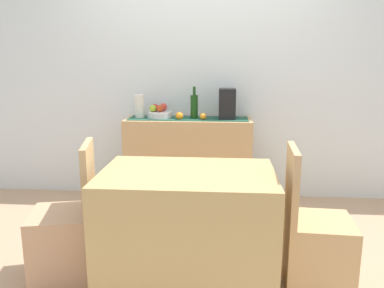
{
  "coord_description": "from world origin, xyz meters",
  "views": [
    {
      "loc": [
        0.19,
        -2.83,
        1.42
      ],
      "look_at": [
        -0.06,
        0.35,
        0.72
      ],
      "focal_mm": 36.63,
      "sensor_mm": 36.0,
      "label": 1
    }
  ],
  "objects_px": {
    "wine_bottle": "(194,106)",
    "ceramic_vase": "(140,106)",
    "dining_table": "(188,228)",
    "coffee_maker": "(227,104)",
    "sideboard_console": "(188,161)",
    "chair_by_corner": "(315,247)",
    "chair_near_window": "(66,238)",
    "fruit_bowl": "(160,115)"
  },
  "relations": [
    {
      "from": "dining_table",
      "to": "chair_near_window",
      "type": "distance_m",
      "value": 0.81
    },
    {
      "from": "fruit_bowl",
      "to": "chair_by_corner",
      "type": "height_order",
      "value": "fruit_bowl"
    },
    {
      "from": "ceramic_vase",
      "to": "chair_near_window",
      "type": "xyz_separation_m",
      "value": [
        -0.2,
        -1.45,
        -0.7
      ]
    },
    {
      "from": "fruit_bowl",
      "to": "ceramic_vase",
      "type": "height_order",
      "value": "ceramic_vase"
    },
    {
      "from": "sideboard_console",
      "to": "ceramic_vase",
      "type": "bearing_deg",
      "value": 180.0
    },
    {
      "from": "sideboard_console",
      "to": "wine_bottle",
      "type": "height_order",
      "value": "wine_bottle"
    },
    {
      "from": "wine_bottle",
      "to": "chair_near_window",
      "type": "bearing_deg",
      "value": -116.98
    },
    {
      "from": "ceramic_vase",
      "to": "sideboard_console",
      "type": "bearing_deg",
      "value": 0.0
    },
    {
      "from": "dining_table",
      "to": "chair_near_window",
      "type": "bearing_deg",
      "value": 179.75
    },
    {
      "from": "chair_near_window",
      "to": "ceramic_vase",
      "type": "bearing_deg",
      "value": 81.98
    },
    {
      "from": "sideboard_console",
      "to": "fruit_bowl",
      "type": "height_order",
      "value": "fruit_bowl"
    },
    {
      "from": "wine_bottle",
      "to": "chair_by_corner",
      "type": "bearing_deg",
      "value": -59.19
    },
    {
      "from": "wine_bottle",
      "to": "ceramic_vase",
      "type": "xyz_separation_m",
      "value": [
        -0.53,
        0.0,
        -0.01
      ]
    },
    {
      "from": "sideboard_console",
      "to": "wine_bottle",
      "type": "xyz_separation_m",
      "value": [
        0.06,
        -0.0,
        0.55
      ]
    },
    {
      "from": "sideboard_console",
      "to": "coffee_maker",
      "type": "height_order",
      "value": "coffee_maker"
    },
    {
      "from": "fruit_bowl",
      "to": "wine_bottle",
      "type": "height_order",
      "value": "wine_bottle"
    },
    {
      "from": "fruit_bowl",
      "to": "coffee_maker",
      "type": "height_order",
      "value": "coffee_maker"
    },
    {
      "from": "sideboard_console",
      "to": "fruit_bowl",
      "type": "xyz_separation_m",
      "value": [
        -0.28,
        0.0,
        0.46
      ]
    },
    {
      "from": "dining_table",
      "to": "chair_by_corner",
      "type": "distance_m",
      "value": 0.81
    },
    {
      "from": "sideboard_console",
      "to": "ceramic_vase",
      "type": "relative_size",
      "value": 5.34
    },
    {
      "from": "fruit_bowl",
      "to": "coffee_maker",
      "type": "distance_m",
      "value": 0.67
    },
    {
      "from": "coffee_maker",
      "to": "chair_near_window",
      "type": "height_order",
      "value": "coffee_maker"
    },
    {
      "from": "ceramic_vase",
      "to": "chair_near_window",
      "type": "bearing_deg",
      "value": -98.02
    },
    {
      "from": "fruit_bowl",
      "to": "coffee_maker",
      "type": "relative_size",
      "value": 0.82
    },
    {
      "from": "chair_near_window",
      "to": "chair_by_corner",
      "type": "relative_size",
      "value": 1.0
    },
    {
      "from": "sideboard_console",
      "to": "coffee_maker",
      "type": "bearing_deg",
      "value": 0.0
    },
    {
      "from": "fruit_bowl",
      "to": "wine_bottle",
      "type": "distance_m",
      "value": 0.35
    },
    {
      "from": "ceramic_vase",
      "to": "chair_by_corner",
      "type": "distance_m",
      "value": 2.13
    },
    {
      "from": "wine_bottle",
      "to": "chair_near_window",
      "type": "height_order",
      "value": "wine_bottle"
    },
    {
      "from": "chair_near_window",
      "to": "chair_by_corner",
      "type": "distance_m",
      "value": 1.6
    },
    {
      "from": "sideboard_console",
      "to": "wine_bottle",
      "type": "distance_m",
      "value": 0.55
    },
    {
      "from": "dining_table",
      "to": "coffee_maker",
      "type": "bearing_deg",
      "value": 80.12
    },
    {
      "from": "sideboard_console",
      "to": "dining_table",
      "type": "height_order",
      "value": "sideboard_console"
    },
    {
      "from": "sideboard_console",
      "to": "chair_near_window",
      "type": "bearing_deg",
      "value": -115.18
    },
    {
      "from": "dining_table",
      "to": "ceramic_vase",
      "type": "bearing_deg",
      "value": 112.36
    },
    {
      "from": "wine_bottle",
      "to": "coffee_maker",
      "type": "xyz_separation_m",
      "value": [
        0.32,
        0.0,
        0.03
      ]
    },
    {
      "from": "coffee_maker",
      "to": "dining_table",
      "type": "bearing_deg",
      "value": -99.88
    },
    {
      "from": "wine_bottle",
      "to": "sideboard_console",
      "type": "bearing_deg",
      "value": 180.0
    },
    {
      "from": "sideboard_console",
      "to": "dining_table",
      "type": "relative_size",
      "value": 1.14
    },
    {
      "from": "dining_table",
      "to": "chair_by_corner",
      "type": "xyz_separation_m",
      "value": [
        0.8,
        0.0,
        -0.1
      ]
    },
    {
      "from": "sideboard_console",
      "to": "fruit_bowl",
      "type": "relative_size",
      "value": 5.06
    },
    {
      "from": "dining_table",
      "to": "chair_by_corner",
      "type": "bearing_deg",
      "value": 0.07
    }
  ]
}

